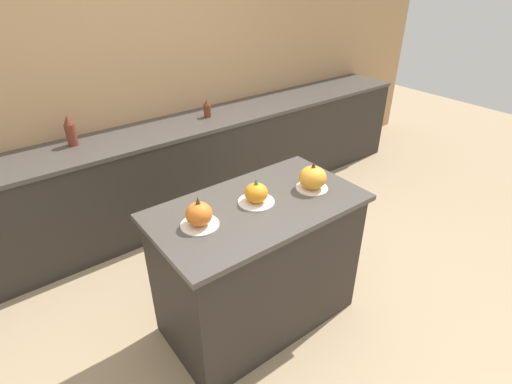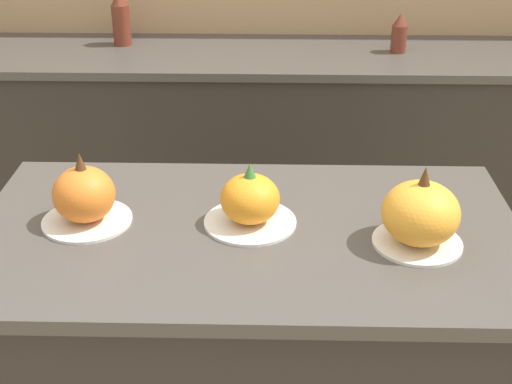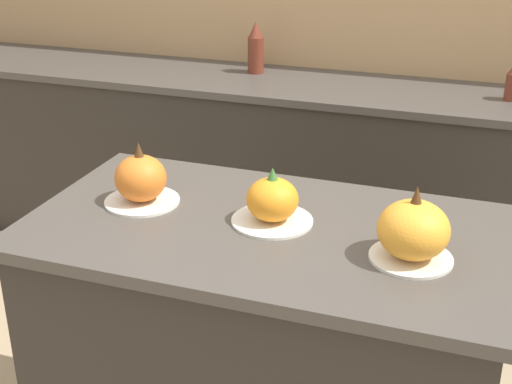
{
  "view_description": "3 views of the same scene",
  "coord_description": "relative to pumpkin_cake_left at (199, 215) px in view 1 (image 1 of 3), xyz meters",
  "views": [
    {
      "loc": [
        -1.25,
        -1.62,
        2.24
      ],
      "look_at": [
        0.01,
        0.04,
        1.02
      ],
      "focal_mm": 28.0,
      "sensor_mm": 36.0,
      "label": 1
    },
    {
      "loc": [
        0.06,
        -1.47,
        1.82
      ],
      "look_at": [
        0.02,
        -0.04,
        1.08
      ],
      "focal_mm": 50.0,
      "sensor_mm": 36.0,
      "label": 2
    },
    {
      "loc": [
        0.55,
        -1.64,
        1.82
      ],
      "look_at": [
        -0.02,
        -0.04,
        1.07
      ],
      "focal_mm": 50.0,
      "sensor_mm": 36.0,
      "label": 3
    }
  ],
  "objects": [
    {
      "name": "bottle_tall",
      "position": [
        -0.23,
        1.63,
        0.03
      ],
      "size": [
        0.08,
        0.08,
        0.25
      ],
      "color": "maroon",
      "rests_on": "back_counter"
    },
    {
      "name": "back_counter",
      "position": [
        0.39,
        1.52,
        -0.56
      ],
      "size": [
        6.0,
        0.6,
        0.94
      ],
      "color": "#2D2823",
      "rests_on": "ground_plane"
    },
    {
      "name": "bottle_short",
      "position": [
        0.99,
        1.54,
        -0.01
      ],
      "size": [
        0.07,
        0.07,
        0.17
      ],
      "color": "maroon",
      "rests_on": "back_counter"
    },
    {
      "name": "pumpkin_cake_right",
      "position": [
        0.79,
        -0.08,
        0.01
      ],
      "size": [
        0.21,
        0.21,
        0.2
      ],
      "color": "silver",
      "rests_on": "kitchen_island"
    },
    {
      "name": "wall_back",
      "position": [
        0.39,
        1.85,
        0.22
      ],
      "size": [
        8.0,
        0.06,
        2.5
      ],
      "color": "tan",
      "rests_on": "ground_plane"
    },
    {
      "name": "kitchen_island",
      "position": [
        0.39,
        -0.03,
        -0.55
      ],
      "size": [
        1.32,
        0.73,
        0.96
      ],
      "color": "#2D2823",
      "rests_on": "ground_plane"
    },
    {
      "name": "pumpkin_cake_left",
      "position": [
        0.0,
        0.0,
        0.0
      ],
      "size": [
        0.22,
        0.22,
        0.19
      ],
      "color": "silver",
      "rests_on": "kitchen_island"
    },
    {
      "name": "ground_plane",
      "position": [
        0.39,
        -0.03,
        -1.03
      ],
      "size": [
        12.0,
        12.0,
        0.0
      ],
      "primitive_type": "plane",
      "color": "tan"
    },
    {
      "name": "pumpkin_cake_center",
      "position": [
        0.4,
        0.0,
        -0.01
      ],
      "size": [
        0.22,
        0.22,
        0.16
      ],
      "color": "silver",
      "rests_on": "kitchen_island"
    }
  ]
}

